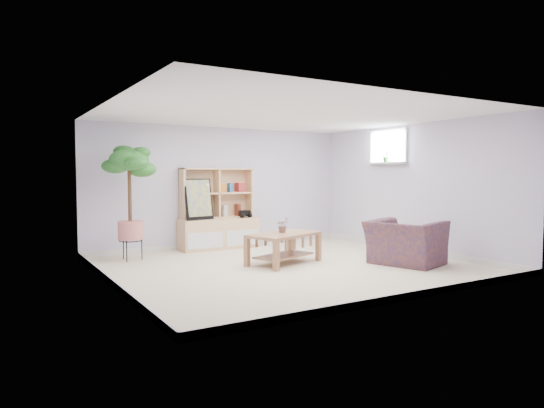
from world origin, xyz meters
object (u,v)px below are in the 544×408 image
coffee_table (284,248)px  storage_unit (219,208)px  floor_tree (130,203)px  armchair (405,239)px

coffee_table → storage_unit: bearing=76.4°
storage_unit → coffee_table: storage_unit is taller
coffee_table → floor_tree: size_ratio=0.62×
floor_tree → armchair: floor_tree is taller
coffee_table → armchair: bearing=-52.7°
storage_unit → floor_tree: floor_tree is taller
storage_unit → armchair: bearing=-58.6°
storage_unit → floor_tree: 1.91m
storage_unit → armchair: (1.89, -3.09, -0.38)m
storage_unit → floor_tree: (-1.85, -0.44, 0.19)m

